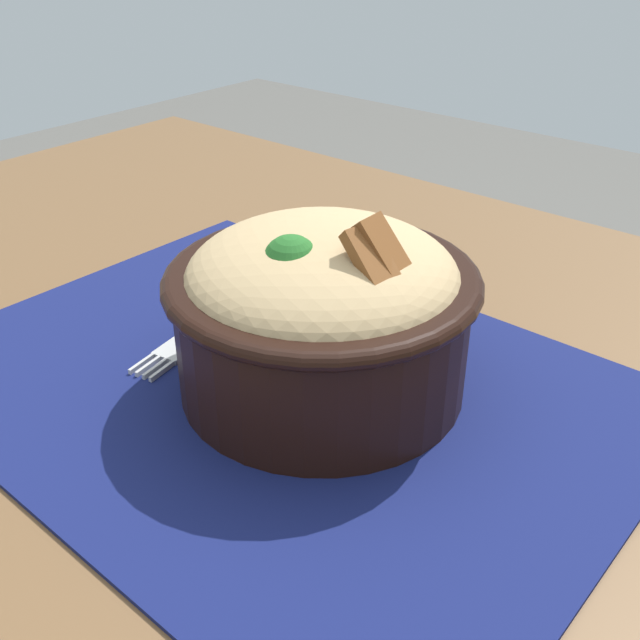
# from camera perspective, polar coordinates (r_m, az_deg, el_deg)

# --- Properties ---
(table) EXTENTS (1.18, 0.77, 0.71)m
(table) POSITION_cam_1_polar(r_m,az_deg,el_deg) (0.55, -1.22, -10.09)
(table) COLOR brown
(table) RESTS_ON ground_plane
(placemat) EXTENTS (0.47, 0.35, 0.00)m
(placemat) POSITION_cam_1_polar(r_m,az_deg,el_deg) (0.50, -3.39, -4.82)
(placemat) COLOR #11194C
(placemat) RESTS_ON table
(bowl) EXTENTS (0.20, 0.20, 0.13)m
(bowl) POSITION_cam_1_polar(r_m,az_deg,el_deg) (0.47, -0.00, 0.92)
(bowl) COLOR black
(bowl) RESTS_ON placemat
(fork) EXTENTS (0.04, 0.12, 0.00)m
(fork) POSITION_cam_1_polar(r_m,az_deg,el_deg) (0.55, -9.73, -1.42)
(fork) COLOR #B2B2B2
(fork) RESTS_ON placemat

